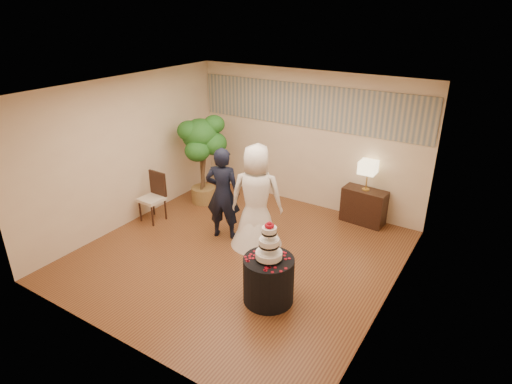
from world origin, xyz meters
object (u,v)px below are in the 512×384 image
Objects in this scene: ficus_tree at (202,160)px; wedding_cake at (269,241)px; cake_table at (269,280)px; table_lamp at (367,176)px; bride at (256,197)px; console at (364,206)px; side_chair at (152,198)px; groom at (223,194)px.

wedding_cake is at bearing -36.52° from ficus_tree.
cake_table is 3.14m from table_lamp.
bride is 2.22× the size of console.
console is 0.64m from table_lamp.
wedding_cake is (0.00, 0.00, 0.64)m from cake_table.
bride is at bearing 11.08° from side_chair.
ficus_tree reaches higher than console.
bride is 2.27m from side_chair.
console is (1.98, 1.88, -0.51)m from groom.
bride reaches higher than console.
bride reaches higher than groom.
bride is 2.11m from ficus_tree.
cake_table is 3.08m from console.
cake_table is at bearing 0.00° from wedding_cake.
wedding_cake is (1.65, -1.18, 0.13)m from groom.
ficus_tree is (-1.26, 0.97, 0.11)m from groom.
cake_table is 0.38× the size of ficus_tree.
side_chair is (-3.20, 0.93, 0.14)m from cake_table.
console is at bearing 0.00° from table_lamp.
table_lamp reaches higher than console.
console is 1.44× the size of table_lamp.
bride reaches higher than table_lamp.
groom is 1.61m from side_chair.
groom reaches higher than side_chair.
wedding_cake is 3.61m from ficus_tree.
wedding_cake reaches higher than cake_table.
cake_table is 3.67m from ficus_tree.
table_lamp is at bearing -155.92° from groom.
groom is 0.92× the size of bride.
table_lamp is 0.60× the size of side_chair.
console is 0.86× the size of side_chair.
wedding_cake is at bearing 105.52° from bride.
table_lamp is (1.33, 1.80, 0.06)m from bride.
ficus_tree is at bearing 143.48° from wedding_cake.
ficus_tree is at bearing 79.06° from side_chair.
bride is at bearing 167.40° from groom.
bride reaches higher than side_chair.
bride is 1.60m from wedding_cake.
ficus_tree is (-2.90, 2.15, 0.62)m from cake_table.
side_chair is (-2.21, -0.32, -0.44)m from bride.
side_chair is at bearing -14.54° from bride.
side_chair is at bearing -103.67° from ficus_tree.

